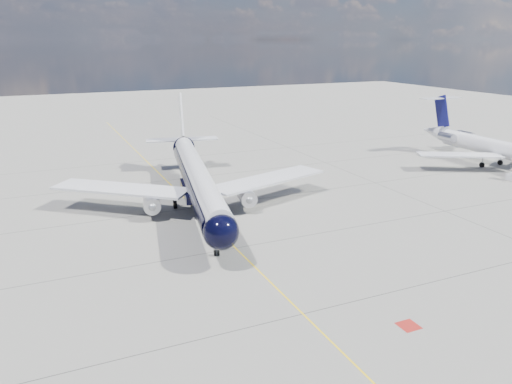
% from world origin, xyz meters
% --- Properties ---
extents(ground, '(320.00, 320.00, 0.00)m').
position_xyz_m(ground, '(0.00, 30.00, 0.00)').
color(ground, gray).
rests_on(ground, ground).
extents(taxiway_centerline, '(0.16, 160.00, 0.01)m').
position_xyz_m(taxiway_centerline, '(0.00, 25.00, 0.00)').
color(taxiway_centerline, yellow).
rests_on(taxiway_centerline, ground).
extents(red_marking, '(1.60, 1.60, 0.01)m').
position_xyz_m(red_marking, '(6.80, -10.00, 0.00)').
color(red_marking, maroon).
rests_on(red_marking, ground).
extents(main_airliner, '(37.43, 46.10, 13.40)m').
position_xyz_m(main_airliner, '(0.65, 25.56, 4.16)').
color(main_airliner, black).
rests_on(main_airliner, ground).
extents(regional_jet, '(29.54, 33.81, 11.48)m').
position_xyz_m(regional_jet, '(55.79, 26.52, 3.62)').
color(regional_jet, silver).
rests_on(regional_jet, ground).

